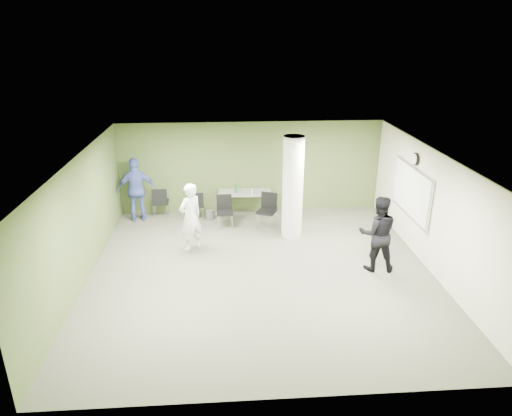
{
  "coord_description": "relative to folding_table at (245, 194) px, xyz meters",
  "views": [
    {
      "loc": [
        -0.79,
        -9.47,
        5.35
      ],
      "look_at": [
        -0.06,
        1.0,
        1.23
      ],
      "focal_mm": 32.0,
      "sensor_mm": 36.0,
      "label": 1
    }
  ],
  "objects": [
    {
      "name": "whiteboard",
      "position": [
        4.15,
        -2.35,
        0.79
      ],
      "size": [
        0.05,
        2.3,
        1.3
      ],
      "color": "silver",
      "rests_on": "wall_right_cream"
    },
    {
      "name": "floor",
      "position": [
        0.22,
        -3.55,
        -0.71
      ],
      "size": [
        8.0,
        8.0,
        0.0
      ],
      "primitive_type": "plane",
      "color": "#4F5140",
      "rests_on": "ground"
    },
    {
      "name": "wall_clock",
      "position": [
        4.15,
        -2.35,
        1.64
      ],
      "size": [
        0.06,
        0.32,
        0.32
      ],
      "color": "black",
      "rests_on": "wall_right_cream"
    },
    {
      "name": "man_blue",
      "position": [
        -3.18,
        -0.15,
        0.25
      ],
      "size": [
        1.18,
        0.64,
        1.92
      ],
      "primitive_type": "imported",
      "rotation": [
        0.0,
        0.0,
        3.3
      ],
      "color": "#4659AF",
      "rests_on": "floor"
    },
    {
      "name": "folding_table",
      "position": [
        0.0,
        0.0,
        0.0
      ],
      "size": [
        1.64,
        0.79,
        1.01
      ],
      "rotation": [
        0.0,
        0.0,
        -0.05
      ],
      "color": "gray",
      "rests_on": "floor"
    },
    {
      "name": "wall_back",
      "position": [
        0.22,
        0.45,
        0.69
      ],
      "size": [
        8.0,
        2.8,
        0.02
      ],
      "primitive_type": "cube",
      "rotation": [
        1.57,
        0.0,
        0.0
      ],
      "color": "#4B5F2D",
      "rests_on": "floor"
    },
    {
      "name": "wall_left",
      "position": [
        -3.78,
        -3.55,
        0.69
      ],
      "size": [
        0.02,
        8.0,
        2.8
      ],
      "primitive_type": "cube",
      "color": "#4B5F2D",
      "rests_on": "floor"
    },
    {
      "name": "woman_white",
      "position": [
        -1.48,
        -2.22,
        0.19
      ],
      "size": [
        0.78,
        0.75,
        1.79
      ],
      "primitive_type": "imported",
      "rotation": [
        0.0,
        0.0,
        3.84
      ],
      "color": "white",
      "rests_on": "floor"
    },
    {
      "name": "chair_table_left",
      "position": [
        -0.62,
        -0.76,
        -0.17
      ],
      "size": [
        0.49,
        0.49,
        0.92
      ],
      "rotation": [
        0.0,
        0.0,
        0.06
      ],
      "color": "black",
      "rests_on": "floor"
    },
    {
      "name": "wastebasket",
      "position": [
        -1.07,
        -0.25,
        -0.57
      ],
      "size": [
        0.25,
        0.25,
        0.28
      ],
      "primitive_type": "cylinder",
      "color": "#4C4C4C",
      "rests_on": "floor"
    },
    {
      "name": "ceiling",
      "position": [
        0.22,
        -3.55,
        2.09
      ],
      "size": [
        8.0,
        8.0,
        0.0
      ],
      "primitive_type": "plane",
      "rotation": [
        3.14,
        0.0,
        0.0
      ],
      "color": "white",
      "rests_on": "wall_back"
    },
    {
      "name": "chair_back_left",
      "position": [
        -2.55,
        0.02,
        -0.16
      ],
      "size": [
        0.49,
        0.49,
        0.95
      ],
      "rotation": [
        0.0,
        0.0,
        3.18
      ],
      "color": "black",
      "rests_on": "floor"
    },
    {
      "name": "chair_table_right",
      "position": [
        0.62,
        -0.87,
        -0.13
      ],
      "size": [
        0.66,
        0.66,
        1.0
      ],
      "rotation": [
        0.0,
        0.0,
        -0.43
      ],
      "color": "black",
      "rests_on": "floor"
    },
    {
      "name": "chair_back_right",
      "position": [
        -1.47,
        -0.24,
        -0.2
      ],
      "size": [
        0.53,
        0.53,
        0.87
      ],
      "rotation": [
        0.0,
        0.0,
        3.39
      ],
      "color": "black",
      "rests_on": "floor"
    },
    {
      "name": "man_black",
      "position": [
        2.93,
        -3.58,
        0.21
      ],
      "size": [
        0.97,
        0.79,
        1.84
      ],
      "primitive_type": "imported",
      "rotation": [
        0.0,
        0.0,
        3.03
      ],
      "color": "black",
      "rests_on": "floor"
    },
    {
      "name": "column",
      "position": [
        1.22,
        -1.55,
        0.69
      ],
      "size": [
        0.56,
        0.56,
        2.8
      ],
      "primitive_type": "cylinder",
      "color": "silver",
      "rests_on": "floor"
    },
    {
      "name": "wall_right_cream",
      "position": [
        4.22,
        -3.55,
        0.69
      ],
      "size": [
        0.02,
        8.0,
        2.8
      ],
      "primitive_type": "cube",
      "color": "beige",
      "rests_on": "floor"
    }
  ]
}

